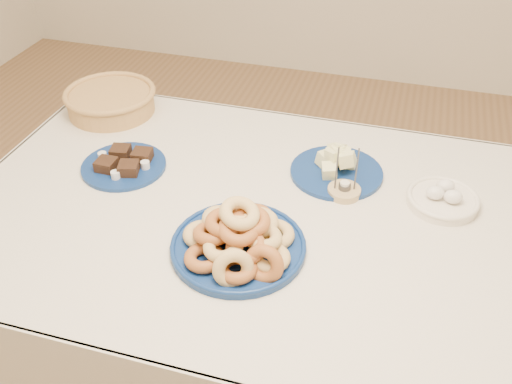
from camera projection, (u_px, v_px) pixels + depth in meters
The scene contains 8 objects.
ground at pixel (260, 373), 2.04m from camera, with size 5.00×5.00×0.00m, color olive.
dining_table at pixel (261, 239), 1.65m from camera, with size 1.71×1.11×0.75m.
donut_platter at pixel (239, 239), 1.43m from camera, with size 0.45×0.45×0.16m.
melon_plate at pixel (337, 166), 1.72m from camera, with size 0.36×0.36×0.10m.
brownie_plate at pixel (124, 164), 1.75m from camera, with size 0.30×0.30×0.05m.
wicker_basket at pixel (111, 100), 2.01m from camera, with size 0.42×0.42×0.09m.
candle_holder at pixel (344, 190), 1.64m from camera, with size 0.11×0.11×0.16m.
egg_bowl at pixel (443, 199), 1.60m from camera, with size 0.22×0.22×0.07m.
Camera 1 is at (0.33, -1.19, 1.75)m, focal length 40.00 mm.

